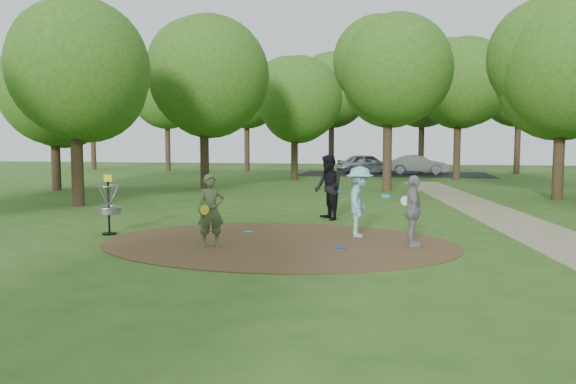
# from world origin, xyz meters

# --- Properties ---
(ground) EXTENTS (100.00, 100.00, 0.00)m
(ground) POSITION_xyz_m (0.00, 0.00, 0.00)
(ground) COLOR #2D5119
(ground) RESTS_ON ground
(dirt_clearing) EXTENTS (8.40, 8.40, 0.02)m
(dirt_clearing) POSITION_xyz_m (0.00, 0.00, 0.01)
(dirt_clearing) COLOR #47301C
(dirt_clearing) RESTS_ON ground
(footpath) EXTENTS (7.55, 39.89, 0.01)m
(footpath) POSITION_xyz_m (6.50, 2.00, 0.01)
(footpath) COLOR #8C7A5B
(footpath) RESTS_ON ground
(parking_lot) EXTENTS (14.00, 8.00, 0.01)m
(parking_lot) POSITION_xyz_m (2.00, 30.00, 0.00)
(parking_lot) COLOR black
(parking_lot) RESTS_ON ground
(player_observer_with_disc) EXTENTS (0.72, 0.63, 1.65)m
(player_observer_with_disc) POSITION_xyz_m (-1.35, -0.79, 0.83)
(player_observer_with_disc) COLOR #4F6239
(player_observer_with_disc) RESTS_ON ground
(player_throwing_with_disc) EXTENTS (1.10, 1.15, 1.77)m
(player_throwing_with_disc) POSITION_xyz_m (1.81, 1.23, 0.88)
(player_throwing_with_disc) COLOR #86BEC8
(player_throwing_with_disc) RESTS_ON ground
(player_walking_with_disc) EXTENTS (1.14, 1.22, 2.00)m
(player_walking_with_disc) POSITION_xyz_m (0.62, 4.22, 1.00)
(player_walking_with_disc) COLOR black
(player_walking_with_disc) RESTS_ON ground
(player_waiting_with_disc) EXTENTS (0.51, 0.97, 1.62)m
(player_waiting_with_disc) POSITION_xyz_m (3.10, 0.17, 0.81)
(player_waiting_with_disc) COLOR gray
(player_waiting_with_disc) RESTS_ON ground
(disc_ground_cyan) EXTENTS (0.22, 0.22, 0.02)m
(disc_ground_cyan) POSITION_xyz_m (-1.07, 1.30, 0.03)
(disc_ground_cyan) COLOR #17B5BB
(disc_ground_cyan) RESTS_ON dirt_clearing
(disc_ground_blue) EXTENTS (0.22, 0.22, 0.02)m
(disc_ground_blue) POSITION_xyz_m (1.52, -0.44, 0.03)
(disc_ground_blue) COLOR #0C2ECE
(disc_ground_blue) RESTS_ON dirt_clearing
(disc_ground_red) EXTENTS (0.22, 0.22, 0.02)m
(disc_ground_red) POSITION_xyz_m (-2.05, 1.26, 0.03)
(disc_ground_red) COLOR red
(disc_ground_red) RESTS_ON dirt_clearing
(car_left) EXTENTS (4.85, 3.32, 1.53)m
(car_left) POSITION_xyz_m (0.02, 29.83, 0.77)
(car_left) COLOR #A7A8AF
(car_left) RESTS_ON ground
(car_right) EXTENTS (4.45, 1.73, 1.45)m
(car_right) POSITION_xyz_m (3.75, 30.32, 0.72)
(car_right) COLOR #B0B1B8
(car_right) RESTS_ON ground
(disc_golf_basket) EXTENTS (0.63, 0.63, 1.54)m
(disc_golf_basket) POSITION_xyz_m (-4.50, 0.30, 0.87)
(disc_golf_basket) COLOR black
(disc_golf_basket) RESTS_ON ground
(tree_ring) EXTENTS (37.20, 45.24, 9.06)m
(tree_ring) POSITION_xyz_m (1.37, 7.83, 5.17)
(tree_ring) COLOR #332316
(tree_ring) RESTS_ON ground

